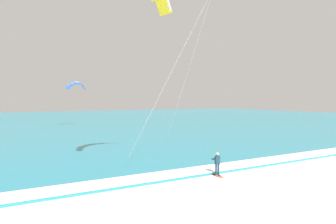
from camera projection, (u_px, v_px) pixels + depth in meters
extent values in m
cube|color=teal|center=(67.00, 121.00, 74.59)|extent=(200.00, 120.00, 0.20)
cube|color=white|center=(219.00, 167.00, 23.28)|extent=(200.00, 2.05, 0.04)
ellipsoid|color=#E04C38|center=(217.00, 175.00, 21.55)|extent=(0.59, 1.44, 0.05)
cube|color=black|center=(215.00, 174.00, 21.76)|extent=(0.17, 0.08, 0.04)
cube|color=black|center=(219.00, 176.00, 21.33)|extent=(0.17, 0.08, 0.04)
cylinder|color=#143347|center=(216.00, 170.00, 21.49)|extent=(0.14, 0.14, 0.84)
cylinder|color=#143347|center=(218.00, 170.00, 21.57)|extent=(0.14, 0.14, 0.84)
cube|color=#143347|center=(217.00, 160.00, 21.50)|extent=(0.36, 0.24, 0.60)
sphere|color=tan|center=(217.00, 154.00, 21.48)|extent=(0.22, 0.22, 0.22)
cylinder|color=#143347|center=(214.00, 159.00, 21.58)|extent=(0.14, 0.51, 0.22)
cylinder|color=#143347|center=(218.00, 159.00, 21.72)|extent=(0.14, 0.51, 0.22)
cylinder|color=black|center=(214.00, 158.00, 21.85)|extent=(0.55, 0.09, 0.04)
cube|color=#3F3F42|center=(216.00, 163.00, 21.62)|extent=(0.13, 0.09, 0.10)
cube|color=yellow|center=(164.00, 7.00, 26.18)|extent=(1.58, 1.28, 1.45)
cube|color=white|center=(168.00, 3.00, 25.94)|extent=(0.84, 0.59, 1.18)
cylinder|color=#B2B2B7|center=(187.00, 76.00, 24.00)|extent=(0.81, 6.11, 12.41)
cylinder|color=#B2B2B7|center=(171.00, 73.00, 21.78)|extent=(5.23, 3.51, 12.41)
cube|color=blue|center=(68.00, 87.00, 58.03)|extent=(1.07, 0.81, 1.03)
cube|color=white|center=(67.00, 86.00, 58.21)|extent=(0.61, 0.31, 0.80)
cube|color=blue|center=(73.00, 84.00, 58.38)|extent=(1.19, 0.93, 0.84)
cube|color=white|center=(72.00, 83.00, 58.56)|extent=(0.82, 0.40, 0.53)
cube|color=blue|center=(77.00, 83.00, 59.03)|extent=(1.13, 1.01, 0.45)
cube|color=white|center=(76.00, 82.00, 59.22)|extent=(0.89, 0.43, 0.13)
cube|color=blue|center=(81.00, 84.00, 59.85)|extent=(0.92, 1.01, 0.84)
cube|color=white|center=(81.00, 83.00, 60.03)|extent=(0.80, 0.40, 0.53)
cube|color=blue|center=(84.00, 87.00, 60.65)|extent=(0.65, 0.94, 1.03)
cube|color=white|center=(83.00, 87.00, 60.83)|extent=(0.56, 0.30, 0.80)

